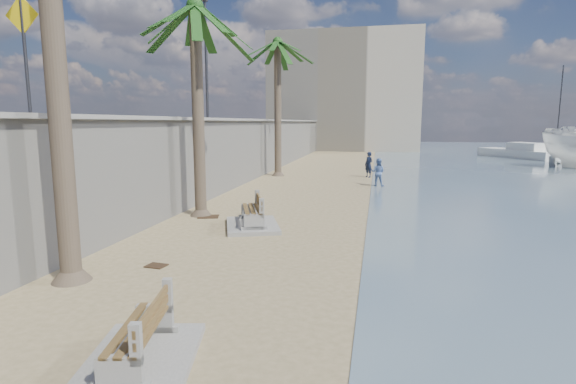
{
  "coord_description": "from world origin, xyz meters",
  "views": [
    {
      "loc": [
        2.28,
        -6.93,
        3.41
      ],
      "look_at": [
        -0.5,
        7.0,
        1.2
      ],
      "focal_mm": 28.0,
      "sensor_mm": 36.0,
      "label": 1
    }
  ],
  "objects": [
    {
      "name": "bench_near",
      "position": [
        -0.93,
        -1.53,
        0.4
      ],
      "size": [
        1.9,
        2.43,
        0.9
      ],
      "color": "gray",
      "rests_on": "ground_plane"
    },
    {
      "name": "end_building",
      "position": [
        -2.0,
        52.0,
        7.0
      ],
      "size": [
        18.0,
        12.0,
        14.0
      ],
      "primitive_type": "cube",
      "color": "#B7AA93",
      "rests_on": "ground_plane"
    },
    {
      "name": "ground_plane",
      "position": [
        0.0,
        0.0,
        0.0
      ],
      "size": [
        140.0,
        140.0,
        0.0
      ],
      "primitive_type": "plane",
      "color": "#9A855E"
    },
    {
      "name": "person_b",
      "position": [
        2.33,
        17.54,
        0.83
      ],
      "size": [
        0.9,
        0.75,
        1.66
      ],
      "primitive_type": "imported",
      "rotation": [
        0.0,
        0.0,
        2.97
      ],
      "color": "#4F6BA4",
      "rests_on": "ground_plane"
    },
    {
      "name": "debris_d",
      "position": [
        -2.84,
        2.59,
        0.01
      ],
      "size": [
        0.5,
        0.43,
        0.03
      ],
      "primitive_type": "cube",
      "rotation": [
        0.0,
        0.0,
        3.01
      ],
      "color": "#382616",
      "rests_on": "ground_plane"
    },
    {
      "name": "palm_mid",
      "position": [
        -4.05,
        8.37,
        7.28
      ],
      "size": [
        5.0,
        5.0,
        8.28
      ],
      "color": "brown",
      "rests_on": "ground_plane"
    },
    {
      "name": "streetlight",
      "position": [
        -5.1,
        12.0,
        6.64
      ],
      "size": [
        0.28,
        0.28,
        5.12
      ],
      "color": "#2D2D33",
      "rests_on": "wall_cap"
    },
    {
      "name": "person_a",
      "position": [
        1.76,
        21.44,
        0.91
      ],
      "size": [
        0.78,
        0.77,
        1.82
      ],
      "primitive_type": "imported",
      "rotation": [
        0.0,
        0.0,
        -0.75
      ],
      "color": "#121A32",
      "rests_on": "ground_plane"
    },
    {
      "name": "yacht_far",
      "position": [
        15.61,
        40.0,
        0.35
      ],
      "size": [
        6.16,
        8.39,
        1.5
      ],
      "primitive_type": null,
      "rotation": [
        0.0,
        0.0,
        2.09
      ],
      "color": "silver",
      "rests_on": "bay_water"
    },
    {
      "name": "palm_back",
      "position": [
        -3.97,
        21.11,
        8.16
      ],
      "size": [
        5.0,
        5.0,
        9.21
      ],
      "color": "brown",
      "rests_on": "ground_plane"
    },
    {
      "name": "bench_far",
      "position": [
        -1.68,
        6.93,
        0.44
      ],
      "size": [
        2.34,
        2.8,
        1.0
      ],
      "color": "gray",
      "rests_on": "ground_plane"
    },
    {
      "name": "debris_c",
      "position": [
        -3.7,
        8.18,
        0.01
      ],
      "size": [
        0.86,
        0.76,
        0.03
      ],
      "primitive_type": "cube",
      "rotation": [
        0.0,
        0.0,
        0.25
      ],
      "color": "#382616",
      "rests_on": "ground_plane"
    },
    {
      "name": "wall_cap",
      "position": [
        -5.2,
        20.0,
        3.55
      ],
      "size": [
        0.8,
        70.0,
        0.12
      ],
      "primitive_type": "cube",
      "color": "gray",
      "rests_on": "seawall"
    },
    {
      "name": "pedestrian_sign",
      "position": [
        -5.0,
        1.5,
        5.15
      ],
      "size": [
        0.78,
        0.07,
        2.4
      ],
      "color": "#2D2D33",
      "rests_on": "wall_cap"
    },
    {
      "name": "seawall",
      "position": [
        -5.2,
        20.0,
        1.75
      ],
      "size": [
        0.45,
        70.0,
        3.5
      ],
      "primitive_type": "cube",
      "color": "gray",
      "rests_on": "ground_plane"
    },
    {
      "name": "sailboat_west",
      "position": [
        20.13,
        43.42,
        0.32
      ],
      "size": [
        6.64,
        3.73,
        9.09
      ],
      "color": "silver",
      "rests_on": "bay_water"
    }
  ]
}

